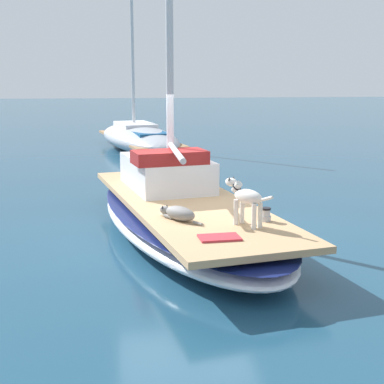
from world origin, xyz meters
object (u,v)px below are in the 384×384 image
Objects in this scene: dog_white at (246,198)px; moored_boat_far_astern at (139,137)px; dog_grey at (179,213)px; deck_towel at (219,238)px; sailboat_main at (185,217)px; deck_winch at (266,215)px; coiled_rope at (170,214)px.

moored_boat_far_astern is at bearing 94.52° from dog_white.
moored_boat_far_astern reaches higher than dog_grey.
moored_boat_far_astern is at bearing 92.31° from deck_towel.
moored_boat_far_astern reaches higher than sailboat_main.
sailboat_main is 36.13× the size of deck_winch.
deck_towel is (-0.51, -0.63, -0.41)m from dog_white.
coiled_rope is at bearing 106.82° from dog_grey.
deck_winch is at bearing 30.50° from dog_white.
dog_white is at bearing -85.48° from moored_boat_far_astern.
moored_boat_far_astern is at bearing 90.15° from coiled_rope.
deck_towel is at bearing -87.69° from moored_boat_far_astern.
coiled_rope reaches higher than deck_towel.
sailboat_main is 2.12m from dog_white.
deck_winch reaches higher than deck_towel.
dog_grey is at bearing 154.62° from dog_white.
dog_grey is 2.54× the size of coiled_rope.
coiled_rope is (-0.10, 0.33, -0.08)m from dog_grey.
deck_winch reaches higher than coiled_rope.
deck_towel is 14.39m from moored_boat_far_astern.
dog_white reaches higher than sailboat_main.
dog_grey is 0.11× the size of moored_boat_far_astern.
dog_grey is at bearing 169.86° from deck_winch.
deck_winch is 1.53m from coiled_rope.
deck_winch is 1.22m from deck_towel.
deck_winch reaches higher than sailboat_main.
dog_white is 2.54× the size of coiled_rope.
coiled_rope is 0.04× the size of moored_boat_far_astern.
deck_towel is (0.19, -2.50, 0.34)m from sailboat_main.
sailboat_main is at bearing 79.54° from dog_grey.
deck_winch is at bearing -21.62° from coiled_rope.
coiled_rope reaches higher than sailboat_main.
deck_winch is at bearing 44.22° from deck_towel.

